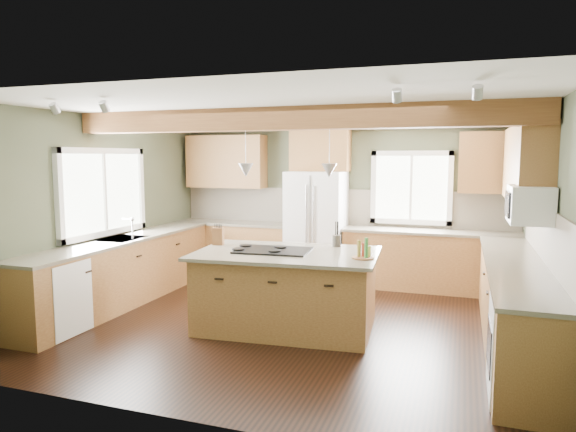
% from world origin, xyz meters
% --- Properties ---
extents(floor, '(5.60, 5.60, 0.00)m').
position_xyz_m(floor, '(0.00, 0.00, 0.00)').
color(floor, black).
rests_on(floor, ground).
extents(ceiling, '(5.60, 5.60, 0.00)m').
position_xyz_m(ceiling, '(0.00, 0.00, 2.60)').
color(ceiling, silver).
rests_on(ceiling, wall_back).
extents(wall_back, '(5.60, 0.00, 5.60)m').
position_xyz_m(wall_back, '(0.00, 2.50, 1.30)').
color(wall_back, '#3F4632').
rests_on(wall_back, ground).
extents(wall_left, '(0.00, 5.00, 5.00)m').
position_xyz_m(wall_left, '(-2.80, 0.00, 1.30)').
color(wall_left, '#3F4632').
rests_on(wall_left, ground).
extents(wall_right, '(0.00, 5.00, 5.00)m').
position_xyz_m(wall_right, '(2.80, 0.00, 1.30)').
color(wall_right, '#3F4632').
rests_on(wall_right, ground).
extents(ceiling_beam, '(5.55, 0.26, 0.26)m').
position_xyz_m(ceiling_beam, '(0.00, -0.17, 2.47)').
color(ceiling_beam, brown).
rests_on(ceiling_beam, ceiling).
extents(soffit_trim, '(5.55, 0.20, 0.10)m').
position_xyz_m(soffit_trim, '(0.00, 2.40, 2.54)').
color(soffit_trim, brown).
rests_on(soffit_trim, ceiling).
extents(backsplash_back, '(5.58, 0.03, 0.58)m').
position_xyz_m(backsplash_back, '(0.00, 2.48, 1.21)').
color(backsplash_back, brown).
rests_on(backsplash_back, wall_back).
extents(backsplash_right, '(0.03, 3.70, 0.58)m').
position_xyz_m(backsplash_right, '(2.78, 0.05, 1.21)').
color(backsplash_right, brown).
rests_on(backsplash_right, wall_right).
extents(base_cab_back_left, '(2.02, 0.60, 0.88)m').
position_xyz_m(base_cab_back_left, '(-1.79, 2.20, 0.44)').
color(base_cab_back_left, brown).
rests_on(base_cab_back_left, floor).
extents(counter_back_left, '(2.06, 0.64, 0.04)m').
position_xyz_m(counter_back_left, '(-1.79, 2.20, 0.90)').
color(counter_back_left, '#4B4537').
rests_on(counter_back_left, base_cab_back_left).
extents(base_cab_back_right, '(2.62, 0.60, 0.88)m').
position_xyz_m(base_cab_back_right, '(1.49, 2.20, 0.44)').
color(base_cab_back_right, brown).
rests_on(base_cab_back_right, floor).
extents(counter_back_right, '(2.66, 0.64, 0.04)m').
position_xyz_m(counter_back_right, '(1.49, 2.20, 0.90)').
color(counter_back_right, '#4B4537').
rests_on(counter_back_right, base_cab_back_right).
extents(base_cab_left, '(0.60, 3.70, 0.88)m').
position_xyz_m(base_cab_left, '(-2.50, 0.05, 0.44)').
color(base_cab_left, brown).
rests_on(base_cab_left, floor).
extents(counter_left, '(0.64, 3.74, 0.04)m').
position_xyz_m(counter_left, '(-2.50, 0.05, 0.90)').
color(counter_left, '#4B4537').
rests_on(counter_left, base_cab_left).
extents(base_cab_right, '(0.60, 3.70, 0.88)m').
position_xyz_m(base_cab_right, '(2.50, 0.05, 0.44)').
color(base_cab_right, brown).
rests_on(base_cab_right, floor).
extents(counter_right, '(0.64, 3.74, 0.04)m').
position_xyz_m(counter_right, '(2.50, 0.05, 0.90)').
color(counter_right, '#4B4537').
rests_on(counter_right, base_cab_right).
extents(upper_cab_back_left, '(1.40, 0.35, 0.90)m').
position_xyz_m(upper_cab_back_left, '(-1.99, 2.33, 1.95)').
color(upper_cab_back_left, brown).
rests_on(upper_cab_back_left, wall_back).
extents(upper_cab_over_fridge, '(0.96, 0.35, 0.70)m').
position_xyz_m(upper_cab_over_fridge, '(-0.30, 2.33, 2.15)').
color(upper_cab_over_fridge, brown).
rests_on(upper_cab_over_fridge, wall_back).
extents(upper_cab_right, '(0.35, 2.20, 0.90)m').
position_xyz_m(upper_cab_right, '(2.62, 0.90, 1.95)').
color(upper_cab_right, brown).
rests_on(upper_cab_right, wall_right).
extents(upper_cab_back_corner, '(0.90, 0.35, 0.90)m').
position_xyz_m(upper_cab_back_corner, '(2.30, 2.33, 1.95)').
color(upper_cab_back_corner, brown).
rests_on(upper_cab_back_corner, wall_back).
extents(window_left, '(0.04, 1.60, 1.05)m').
position_xyz_m(window_left, '(-2.78, 0.05, 1.55)').
color(window_left, white).
rests_on(window_left, wall_left).
extents(window_back, '(1.10, 0.04, 1.00)m').
position_xyz_m(window_back, '(1.15, 2.48, 1.55)').
color(window_back, white).
rests_on(window_back, wall_back).
extents(sink, '(0.50, 0.65, 0.03)m').
position_xyz_m(sink, '(-2.50, 0.05, 0.91)').
color(sink, '#262628').
rests_on(sink, counter_left).
extents(faucet, '(0.02, 0.02, 0.28)m').
position_xyz_m(faucet, '(-2.32, 0.05, 1.05)').
color(faucet, '#B2B2B7').
rests_on(faucet, sink).
extents(dishwasher, '(0.60, 0.60, 0.84)m').
position_xyz_m(dishwasher, '(-2.49, -1.25, 0.43)').
color(dishwasher, white).
rests_on(dishwasher, floor).
extents(oven, '(0.60, 0.72, 0.84)m').
position_xyz_m(oven, '(2.49, -1.25, 0.43)').
color(oven, white).
rests_on(oven, floor).
extents(microwave, '(0.40, 0.70, 0.38)m').
position_xyz_m(microwave, '(2.58, -0.05, 1.55)').
color(microwave, white).
rests_on(microwave, wall_right).
extents(pendant_left, '(0.18, 0.18, 0.16)m').
position_xyz_m(pendant_left, '(-0.52, -0.21, 1.88)').
color(pendant_left, '#B2B2B7').
rests_on(pendant_left, ceiling).
extents(pendant_right, '(0.18, 0.18, 0.16)m').
position_xyz_m(pendant_right, '(0.48, -0.13, 1.88)').
color(pendant_right, '#B2B2B7').
rests_on(pendant_right, ceiling).
extents(refrigerator, '(0.90, 0.74, 1.80)m').
position_xyz_m(refrigerator, '(-0.30, 2.12, 0.90)').
color(refrigerator, silver).
rests_on(refrigerator, floor).
extents(island, '(2.09, 1.38, 0.88)m').
position_xyz_m(island, '(-0.02, -0.17, 0.44)').
color(island, brown).
rests_on(island, floor).
extents(island_top, '(2.23, 1.52, 0.04)m').
position_xyz_m(island_top, '(-0.02, -0.17, 0.90)').
color(island_top, '#4B4537').
rests_on(island_top, island).
extents(cooktop, '(0.91, 0.65, 0.02)m').
position_xyz_m(cooktop, '(-0.19, -0.19, 0.93)').
color(cooktop, black).
rests_on(cooktop, island_top).
extents(knife_block, '(0.15, 0.12, 0.22)m').
position_xyz_m(knife_block, '(-1.00, 0.00, 1.03)').
color(knife_block, brown).
rests_on(knife_block, island_top).
extents(utensil_crock, '(0.13, 0.13, 0.14)m').
position_xyz_m(utensil_crock, '(0.46, 0.36, 0.99)').
color(utensil_crock, '#403933').
rests_on(utensil_crock, island_top).
extents(bottle_tray, '(0.31, 0.31, 0.22)m').
position_xyz_m(bottle_tray, '(0.91, -0.28, 1.03)').
color(bottle_tray, brown).
rests_on(bottle_tray, island_top).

